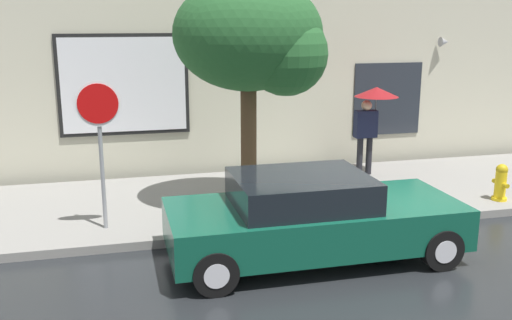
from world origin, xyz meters
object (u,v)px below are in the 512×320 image
object	(u,v)px
fire_hydrant	(501,183)
stop_sign	(99,126)
pedestrian_with_umbrella	(373,106)
street_tree	(256,40)
parked_car	(312,218)

from	to	relation	value
fire_hydrant	stop_sign	world-z (taller)	stop_sign
pedestrian_with_umbrella	stop_sign	size ratio (longest dim) A/B	0.79
fire_hydrant	street_tree	world-z (taller)	street_tree
pedestrian_with_umbrella	street_tree	xyz separation A→B (m)	(-3.14, -1.68, 1.55)
stop_sign	parked_car	bearing A→B (deg)	-29.16
pedestrian_with_umbrella	stop_sign	xyz separation A→B (m)	(-5.95, -2.23, 0.21)
parked_car	pedestrian_with_umbrella	size ratio (longest dim) A/B	2.24
fire_hydrant	street_tree	distance (m)	5.61
pedestrian_with_umbrella	street_tree	size ratio (longest dim) A/B	0.47
street_tree	stop_sign	world-z (taller)	street_tree
fire_hydrant	parked_car	bearing A→B (deg)	-161.49
parked_car	fire_hydrant	size ratio (longest dim) A/B	6.14
pedestrian_with_umbrella	street_tree	distance (m)	3.89
fire_hydrant	pedestrian_with_umbrella	size ratio (longest dim) A/B	0.37
parked_car	stop_sign	bearing A→B (deg)	150.84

